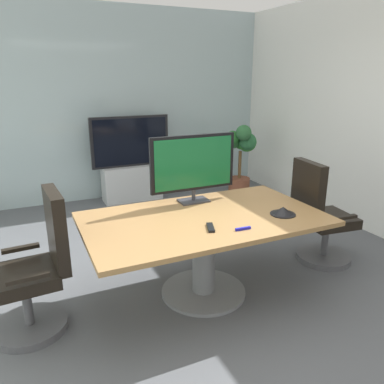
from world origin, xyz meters
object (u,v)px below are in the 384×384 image
Objects in this scene: office_chair_left at (37,274)px; wall_display_unit at (132,172)px; office_chair_right at (319,221)px; remote_control at (211,227)px; tv_monitor at (193,165)px; potted_plant at (242,152)px; conference_table at (204,236)px; conference_phone at (283,211)px.

wall_display_unit is (1.53, 2.78, -0.01)m from office_chair_left.
office_chair_left is 0.83× the size of wall_display_unit.
office_chair_right is 1.49m from remote_control.
remote_control is at bearing -103.26° from tv_monitor.
office_chair_right reaches higher than remote_control.
office_chair_right is 2.33m from potted_plant.
conference_table is 0.32m from remote_control.
office_chair_left and office_chair_right have the same top height.
tv_monitor is at bearing 81.23° from office_chair_right.
office_chair_right is 1.30× the size of tv_monitor.
tv_monitor reaches higher than office_chair_left.
wall_display_unit reaches higher than office_chair_left.
remote_control is (-0.07, -0.25, 0.19)m from conference_table.
conference_table is at bearing -101.94° from tv_monitor.
conference_table is 0.69m from tv_monitor.
office_chair_left is 1.37m from remote_control.
office_chair_left is 4.95× the size of conference_phone.
conference_phone is at bearing -20.16° from conference_table.
remote_control is at bearing -178.68° from conference_phone.
tv_monitor is (1.45, 0.32, 0.64)m from office_chair_left.
wall_display_unit reaches higher than office_chair_right.
wall_display_unit is 1.76m from potted_plant.
wall_display_unit is 3.16m from conference_phone.
remote_control is at bearing -105.39° from conference_table.
tv_monitor reaches higher than potted_plant.
office_chair_left is at bearing 96.06° from office_chair_right.
office_chair_left is 3.89m from potted_plant.
office_chair_right is at bearing 85.25° from office_chair_left.
conference_phone reaches higher than remote_control.
conference_table is 1.72× the size of potted_plant.
office_chair_right is (2.72, -0.04, 0.00)m from office_chair_left.
conference_phone is at bearing -114.58° from potted_plant.
wall_display_unit is at bearing 29.82° from office_chair_right.
potted_plant is (1.82, 2.33, 0.16)m from conference_table.
wall_display_unit is at bearing 147.31° from office_chair_left.
conference_table is at bearing 159.84° from conference_phone.
potted_plant is (1.65, -0.55, 0.28)m from wall_display_unit.
conference_table is 1.37m from office_chair_left.
tv_monitor is at bearing -91.90° from wall_display_unit.
potted_plant is at bearing 65.42° from conference_phone.
office_chair_left is 0.92× the size of potted_plant.
conference_table is at bearing -93.37° from wall_display_unit.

